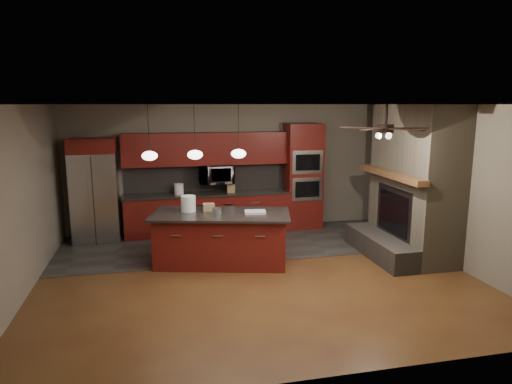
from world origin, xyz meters
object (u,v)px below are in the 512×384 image
object	(u,v)px
oven_tower	(303,176)
white_bucket	(188,204)
kitchen_island	(221,238)
counter_bucket	(179,189)
cardboard_box	(209,207)
microwave	(216,174)
paint_tray	(255,212)
paint_can	(217,212)
counter_box	(231,188)
refrigerator	(95,190)

from	to	relation	value
oven_tower	white_bucket	bearing A→B (deg)	-147.49
kitchen_island	counter_bucket	bearing A→B (deg)	121.37
white_bucket	cardboard_box	xyz separation A→B (m)	(0.36, -0.02, -0.08)
white_bucket	counter_bucket	world-z (taller)	white_bucket
counter_bucket	white_bucket	bearing A→B (deg)	-87.58
white_bucket	counter_bucket	xyz separation A→B (m)	(-0.07, 1.74, -0.05)
cardboard_box	white_bucket	bearing A→B (deg)	177.46
microwave	kitchen_island	xyz separation A→B (m)	(-0.20, -2.06, -0.84)
kitchen_island	paint_tray	distance (m)	0.77
microwave	paint_can	size ratio (longest dim) A/B	4.13
paint_can	counter_box	xyz separation A→B (m)	(0.60, 2.07, 0.02)
paint_can	kitchen_island	bearing A→B (deg)	52.18
refrigerator	kitchen_island	world-z (taller)	refrigerator
paint_tray	counter_box	world-z (taller)	counter_box
oven_tower	kitchen_island	distance (m)	3.05
oven_tower	counter_box	size ratio (longest dim) A/B	12.63
oven_tower	counter_box	world-z (taller)	oven_tower
cardboard_box	counter_box	distance (m)	1.84
kitchen_island	paint_can	distance (m)	0.53
oven_tower	counter_box	distance (m)	1.67
kitchen_island	white_bucket	xyz separation A→B (m)	(-0.54, 0.27, 0.60)
paint_tray	oven_tower	bearing A→B (deg)	62.16
white_bucket	cardboard_box	world-z (taller)	white_bucket
paint_can	counter_bucket	world-z (taller)	counter_bucket
white_bucket	paint_can	world-z (taller)	white_bucket
oven_tower	counter_box	bearing A→B (deg)	-178.53
microwave	paint_tray	distance (m)	2.23
kitchen_island	counter_bucket	xyz separation A→B (m)	(-0.62, 2.01, 0.55)
kitchen_island	paint_tray	size ratio (longest dim) A/B	7.11
microwave	paint_can	bearing A→B (deg)	-97.59
refrigerator	kitchen_island	distance (m)	3.07
white_bucket	refrigerator	bearing A→B (deg)	136.85
oven_tower	counter_bucket	size ratio (longest dim) A/B	10.44
oven_tower	cardboard_box	world-z (taller)	oven_tower
cardboard_box	counter_bucket	world-z (taller)	counter_bucket
oven_tower	paint_tray	xyz separation A→B (m)	(-1.58, -2.11, -0.25)
oven_tower	microwave	world-z (taller)	oven_tower
kitchen_island	paint_tray	world-z (taller)	paint_tray
oven_tower	paint_can	distance (m)	3.11
oven_tower	microwave	xyz separation A→B (m)	(-1.98, 0.06, 0.11)
refrigerator	kitchen_island	xyz separation A→B (m)	(2.31, -1.93, -0.60)
oven_tower	paint_can	bearing A→B (deg)	-136.93
microwave	counter_bucket	bearing A→B (deg)	-176.50
microwave	paint_can	xyz separation A→B (m)	(-0.29, -2.17, -0.32)
paint_tray	kitchen_island	bearing A→B (deg)	178.89
white_bucket	counter_box	bearing A→B (deg)	57.96
refrigerator	paint_can	world-z (taller)	refrigerator
white_bucket	cardboard_box	bearing A→B (deg)	-2.65
refrigerator	paint_can	distance (m)	3.02
refrigerator	cardboard_box	distance (m)	2.71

